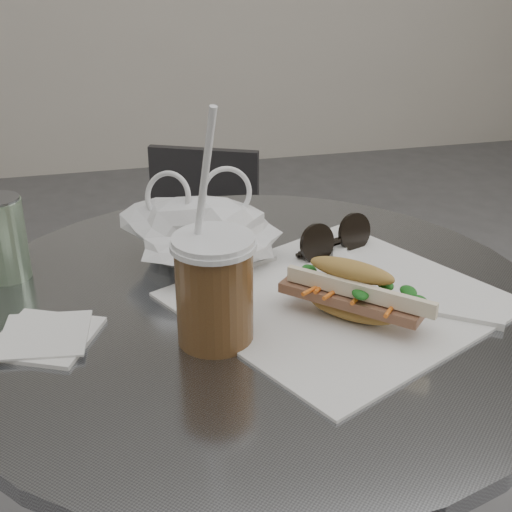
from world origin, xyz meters
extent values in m
cylinder|color=slate|center=(0.00, 0.20, 0.73)|extent=(0.76, 0.76, 0.02)
cylinder|color=#323134|center=(0.02, 0.96, 0.01)|extent=(0.31, 0.31, 0.02)
cylinder|color=#323134|center=(0.02, 0.96, 0.21)|extent=(0.06, 0.06, 0.41)
cylinder|color=#323134|center=(0.02, 0.96, 0.41)|extent=(0.35, 0.35, 0.02)
cube|color=#323134|center=(0.09, 1.11, 0.54)|extent=(0.26, 0.13, 0.24)
cube|color=white|center=(0.11, 0.18, 0.74)|extent=(0.46, 0.45, 0.00)
ellipsoid|color=gold|center=(0.10, 0.13, 0.76)|extent=(0.20, 0.20, 0.02)
cube|color=brown|center=(0.10, 0.13, 0.77)|extent=(0.16, 0.16, 0.01)
ellipsoid|color=gold|center=(0.10, 0.14, 0.80)|extent=(0.21, 0.20, 0.04)
cylinder|color=brown|center=(-0.06, 0.12, 0.80)|extent=(0.09, 0.09, 0.12)
cylinder|color=white|center=(-0.06, 0.12, 0.86)|extent=(0.09, 0.09, 0.01)
cylinder|color=white|center=(-0.07, 0.13, 0.91)|extent=(0.03, 0.06, 0.22)
cylinder|color=black|center=(0.11, 0.29, 0.77)|extent=(0.06, 0.04, 0.06)
cylinder|color=black|center=(0.18, 0.32, 0.77)|extent=(0.06, 0.04, 0.06)
cube|color=black|center=(0.15, 0.31, 0.76)|extent=(0.02, 0.01, 0.01)
cube|color=white|center=(-0.25, 0.17, 0.74)|extent=(0.14, 0.14, 0.01)
cube|color=white|center=(-0.25, 0.17, 0.75)|extent=(0.11, 0.11, 0.00)
cylinder|color=#5B9154|center=(-0.30, 0.34, 0.79)|extent=(0.06, 0.06, 0.11)
camera|label=1|loc=(-0.18, -0.56, 1.18)|focal=50.00mm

